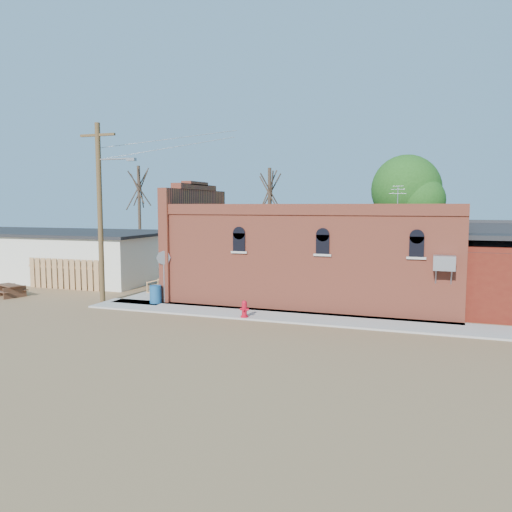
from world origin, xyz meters
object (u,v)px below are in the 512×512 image
(trash_barrel, at_px, (156,294))
(picnic_table, at_px, (9,289))
(brick_bar, at_px, (310,255))
(fire_hydrant, at_px, (244,309))
(stop_sign, at_px, (164,263))
(utility_pole, at_px, (101,209))

(trash_barrel, relative_size, picnic_table, 0.47)
(brick_bar, distance_m, trash_barrel, 8.20)
(trash_barrel, bearing_deg, fire_hydrant, -16.05)
(fire_hydrant, bearing_deg, trash_barrel, 142.87)
(fire_hydrant, xyz_separation_m, stop_sign, (-4.95, 1.80, 1.64))
(brick_bar, distance_m, stop_sign, 7.57)
(fire_hydrant, relative_size, stop_sign, 0.28)
(trash_barrel, bearing_deg, brick_bar, 29.80)
(utility_pole, bearing_deg, stop_sign, 10.68)
(utility_pole, xyz_separation_m, fire_hydrant, (8.14, -1.20, -4.33))
(utility_pole, relative_size, trash_barrel, 10.15)
(trash_barrel, height_order, picnic_table, trash_barrel)
(trash_barrel, bearing_deg, picnic_table, -175.29)
(utility_pole, distance_m, trash_barrel, 5.12)
(stop_sign, distance_m, trash_barrel, 1.62)
(fire_hydrant, distance_m, stop_sign, 5.52)
(brick_bar, relative_size, utility_pole, 1.82)
(brick_bar, height_order, fire_hydrant, brick_bar)
(brick_bar, relative_size, trash_barrel, 18.49)
(picnic_table, bearing_deg, utility_pole, 23.01)
(brick_bar, height_order, utility_pole, utility_pole)
(fire_hydrant, bearing_deg, brick_bar, 52.19)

